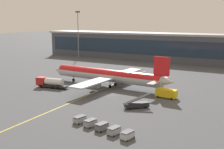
{
  "coord_description": "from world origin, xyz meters",
  "views": [
    {
      "loc": [
        41.42,
        -70.25,
        21.48
      ],
      "look_at": [
        -3.16,
        7.12,
        4.5
      ],
      "focal_mm": 46.23,
      "sensor_mm": 36.0,
      "label": 1
    }
  ],
  "objects_px": {
    "main_airliner": "(107,75)",
    "baggage_cart_1": "(90,123)",
    "baggage_cart_4": "(127,135)",
    "baggage_cart_2": "(102,127)",
    "baggage_cart_3": "(114,131)",
    "baggage_cart_0": "(80,119)",
    "lavatory_truck": "(167,93)",
    "belt_loader": "(137,104)",
    "fuel_tanker": "(50,82)"
  },
  "relations": [
    {
      "from": "main_airliner",
      "to": "baggage_cart_3",
      "type": "xyz_separation_m",
      "value": [
        21.96,
        -34.3,
        -2.85
      ]
    },
    {
      "from": "baggage_cart_2",
      "to": "lavatory_truck",
      "type": "bearing_deg",
      "value": 84.2
    },
    {
      "from": "baggage_cart_2",
      "to": "belt_loader",
      "type": "bearing_deg",
      "value": 90.89
    },
    {
      "from": "baggage_cart_2",
      "to": "baggage_cart_4",
      "type": "relative_size",
      "value": 1.0
    },
    {
      "from": "baggage_cart_0",
      "to": "baggage_cart_1",
      "type": "height_order",
      "value": "same"
    },
    {
      "from": "lavatory_truck",
      "to": "baggage_cart_3",
      "type": "xyz_separation_m",
      "value": [
        0.15,
        -30.05,
        -0.64
      ]
    },
    {
      "from": "baggage_cart_0",
      "to": "main_airliner",
      "type": "bearing_deg",
      "value": 111.12
    },
    {
      "from": "baggage_cart_0",
      "to": "baggage_cart_1",
      "type": "relative_size",
      "value": 1.0
    },
    {
      "from": "main_airliner",
      "to": "belt_loader",
      "type": "xyz_separation_m",
      "value": [
        18.56,
        -16.97,
        -2.65
      ]
    },
    {
      "from": "baggage_cart_1",
      "to": "lavatory_truck",
      "type": "bearing_deg",
      "value": 77.99
    },
    {
      "from": "fuel_tanker",
      "to": "baggage_cart_3",
      "type": "relative_size",
      "value": 3.82
    },
    {
      "from": "belt_loader",
      "to": "fuel_tanker",
      "type": "bearing_deg",
      "value": 170.03
    },
    {
      "from": "fuel_tanker",
      "to": "lavatory_truck",
      "type": "xyz_separation_m",
      "value": [
        36.61,
        6.86,
        -0.32
      ]
    },
    {
      "from": "fuel_tanker",
      "to": "lavatory_truck",
      "type": "height_order",
      "value": "fuel_tanker"
    },
    {
      "from": "lavatory_truck",
      "to": "baggage_cart_4",
      "type": "bearing_deg",
      "value": -83.87
    },
    {
      "from": "baggage_cart_1",
      "to": "baggage_cart_4",
      "type": "bearing_deg",
      "value": -11.03
    },
    {
      "from": "main_airliner",
      "to": "baggage_cart_4",
      "type": "height_order",
      "value": "main_airliner"
    },
    {
      "from": "baggage_cart_2",
      "to": "baggage_cart_3",
      "type": "bearing_deg",
      "value": -11.03
    },
    {
      "from": "baggage_cart_0",
      "to": "baggage_cart_4",
      "type": "height_order",
      "value": "same"
    },
    {
      "from": "fuel_tanker",
      "to": "baggage_cart_0",
      "type": "xyz_separation_m",
      "value": [
        27.33,
        -21.35,
        -0.96
      ]
    },
    {
      "from": "main_airliner",
      "to": "baggage_cart_4",
      "type": "distance_m",
      "value": 43.09
    },
    {
      "from": "lavatory_truck",
      "to": "baggage_cart_3",
      "type": "bearing_deg",
      "value": -89.71
    },
    {
      "from": "lavatory_truck",
      "to": "baggage_cart_0",
      "type": "relative_size",
      "value": 2.06
    },
    {
      "from": "baggage_cart_0",
      "to": "baggage_cart_1",
      "type": "distance_m",
      "value": 3.2
    },
    {
      "from": "main_airliner",
      "to": "belt_loader",
      "type": "bearing_deg",
      "value": -42.44
    },
    {
      "from": "main_airliner",
      "to": "baggage_cart_1",
      "type": "xyz_separation_m",
      "value": [
        15.68,
        -33.07,
        -2.85
      ]
    },
    {
      "from": "lavatory_truck",
      "to": "baggage_cart_4",
      "type": "distance_m",
      "value": 30.85
    },
    {
      "from": "belt_loader",
      "to": "baggage_cart_4",
      "type": "height_order",
      "value": "belt_loader"
    },
    {
      "from": "main_airliner",
      "to": "belt_loader",
      "type": "height_order",
      "value": "main_airliner"
    },
    {
      "from": "baggage_cart_4",
      "to": "lavatory_truck",
      "type": "bearing_deg",
      "value": 96.13
    },
    {
      "from": "fuel_tanker",
      "to": "main_airliner",
      "type": "bearing_deg",
      "value": 36.91
    },
    {
      "from": "baggage_cart_3",
      "to": "baggage_cart_4",
      "type": "xyz_separation_m",
      "value": [
        3.14,
        -0.61,
        0.0
      ]
    },
    {
      "from": "fuel_tanker",
      "to": "baggage_cart_0",
      "type": "bearing_deg",
      "value": -37.99
    },
    {
      "from": "baggage_cart_1",
      "to": "baggage_cart_3",
      "type": "relative_size",
      "value": 1.0
    },
    {
      "from": "baggage_cart_0",
      "to": "baggage_cart_3",
      "type": "distance_m",
      "value": 9.6
    },
    {
      "from": "baggage_cart_1",
      "to": "baggage_cart_2",
      "type": "relative_size",
      "value": 1.0
    },
    {
      "from": "baggage_cart_2",
      "to": "baggage_cart_3",
      "type": "xyz_separation_m",
      "value": [
        3.14,
        -0.61,
        0.0
      ]
    },
    {
      "from": "lavatory_truck",
      "to": "fuel_tanker",
      "type": "bearing_deg",
      "value": -169.38
    },
    {
      "from": "fuel_tanker",
      "to": "belt_loader",
      "type": "distance_m",
      "value": 33.87
    },
    {
      "from": "main_airliner",
      "to": "baggage_cart_1",
      "type": "height_order",
      "value": "main_airliner"
    },
    {
      "from": "fuel_tanker",
      "to": "baggage_cart_3",
      "type": "xyz_separation_m",
      "value": [
        36.76,
        -23.19,
        -0.96
      ]
    },
    {
      "from": "baggage_cart_2",
      "to": "fuel_tanker",
      "type": "bearing_deg",
      "value": 146.12
    },
    {
      "from": "belt_loader",
      "to": "baggage_cart_3",
      "type": "height_order",
      "value": "belt_loader"
    },
    {
      "from": "fuel_tanker",
      "to": "baggage_cart_4",
      "type": "height_order",
      "value": "fuel_tanker"
    },
    {
      "from": "baggage_cart_3",
      "to": "baggage_cart_4",
      "type": "relative_size",
      "value": 1.0
    },
    {
      "from": "baggage_cart_2",
      "to": "baggage_cart_4",
      "type": "distance_m",
      "value": 6.4
    },
    {
      "from": "lavatory_truck",
      "to": "baggage_cart_1",
      "type": "bearing_deg",
      "value": -102.01
    },
    {
      "from": "fuel_tanker",
      "to": "baggage_cart_1",
      "type": "xyz_separation_m",
      "value": [
        30.47,
        -21.96,
        -0.96
      ]
    },
    {
      "from": "lavatory_truck",
      "to": "baggage_cart_3",
      "type": "distance_m",
      "value": 30.06
    },
    {
      "from": "belt_loader",
      "to": "baggage_cart_3",
      "type": "bearing_deg",
      "value": -78.9
    }
  ]
}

